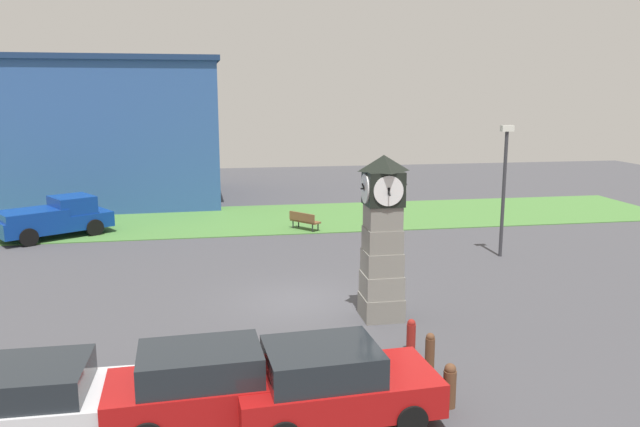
{
  "coord_description": "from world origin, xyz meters",
  "views": [
    {
      "loc": [
        -2.61,
        -18.97,
        6.6
      ],
      "look_at": [
        0.87,
        1.25,
        2.61
      ],
      "focal_mm": 35.0,
      "sensor_mm": 36.0,
      "label": 1
    }
  ],
  "objects_px": {
    "bollard_mid_row": "(430,353)",
    "pedestrian_by_cars": "(373,217)",
    "car_navy_sedan": "(39,400)",
    "street_lamp_far_side": "(504,180)",
    "car_by_building": "(332,383)",
    "bench": "(304,220)",
    "pickup_truck": "(55,218)",
    "clock_tower": "(382,240)",
    "bollard_far_row": "(411,335)",
    "bollard_near_tower": "(450,385)",
    "car_near_tower": "(213,385)"
  },
  "relations": [
    {
      "from": "car_by_building",
      "to": "street_lamp_far_side",
      "type": "xyz_separation_m",
      "value": [
        9.25,
        11.59,
        2.33
      ]
    },
    {
      "from": "clock_tower",
      "to": "bollard_far_row",
      "type": "height_order",
      "value": "clock_tower"
    },
    {
      "from": "pedestrian_by_cars",
      "to": "street_lamp_far_side",
      "type": "distance_m",
      "value": 6.34
    },
    {
      "from": "clock_tower",
      "to": "car_near_tower",
      "type": "height_order",
      "value": "clock_tower"
    },
    {
      "from": "car_by_building",
      "to": "pedestrian_by_cars",
      "type": "xyz_separation_m",
      "value": [
        4.92,
        15.69,
        0.17
      ]
    },
    {
      "from": "bollard_far_row",
      "to": "car_near_tower",
      "type": "distance_m",
      "value": 5.72
    },
    {
      "from": "clock_tower",
      "to": "bench",
      "type": "relative_size",
      "value": 3.09
    },
    {
      "from": "bollard_mid_row",
      "to": "bollard_far_row",
      "type": "height_order",
      "value": "bollard_mid_row"
    },
    {
      "from": "bollard_far_row",
      "to": "pickup_truck",
      "type": "xyz_separation_m",
      "value": [
        -12.15,
        15.27,
        0.48
      ]
    },
    {
      "from": "bollard_near_tower",
      "to": "car_by_building",
      "type": "xyz_separation_m",
      "value": [
        -2.56,
        -0.08,
        0.31
      ]
    },
    {
      "from": "bench",
      "to": "bollard_mid_row",
      "type": "bearing_deg",
      "value": -87.64
    },
    {
      "from": "bollard_mid_row",
      "to": "street_lamp_far_side",
      "type": "height_order",
      "value": "street_lamp_far_side"
    },
    {
      "from": "car_near_tower",
      "to": "pedestrian_by_cars",
      "type": "distance_m",
      "value": 17.05
    },
    {
      "from": "bench",
      "to": "bollard_near_tower",
      "type": "bearing_deg",
      "value": -88.28
    },
    {
      "from": "bollard_far_row",
      "to": "car_near_tower",
      "type": "xyz_separation_m",
      "value": [
        -5.04,
        -2.69,
        0.36
      ]
    },
    {
      "from": "bollard_near_tower",
      "to": "pedestrian_by_cars",
      "type": "relative_size",
      "value": 0.58
    },
    {
      "from": "bollard_mid_row",
      "to": "pedestrian_by_cars",
      "type": "relative_size",
      "value": 0.6
    },
    {
      "from": "car_navy_sedan",
      "to": "street_lamp_far_side",
      "type": "xyz_separation_m",
      "value": [
        14.97,
        11.23,
        2.39
      ]
    },
    {
      "from": "car_by_building",
      "to": "bench",
      "type": "distance_m",
      "value": 17.86
    },
    {
      "from": "car_navy_sedan",
      "to": "street_lamp_far_side",
      "type": "height_order",
      "value": "street_lamp_far_side"
    },
    {
      "from": "bollard_far_row",
      "to": "car_navy_sedan",
      "type": "relative_size",
      "value": 0.21
    },
    {
      "from": "street_lamp_far_side",
      "to": "car_near_tower",
      "type": "bearing_deg",
      "value": -135.86
    },
    {
      "from": "pickup_truck",
      "to": "bollard_far_row",
      "type": "bearing_deg",
      "value": -51.49
    },
    {
      "from": "pickup_truck",
      "to": "street_lamp_far_side",
      "type": "height_order",
      "value": "street_lamp_far_side"
    },
    {
      "from": "clock_tower",
      "to": "bollard_far_row",
      "type": "xyz_separation_m",
      "value": [
        0.1,
        -2.56,
        -1.92
      ]
    },
    {
      "from": "bollard_far_row",
      "to": "car_navy_sedan",
      "type": "bearing_deg",
      "value": -162.61
    },
    {
      "from": "clock_tower",
      "to": "street_lamp_far_side",
      "type": "relative_size",
      "value": 0.91
    },
    {
      "from": "pickup_truck",
      "to": "street_lamp_far_side",
      "type": "relative_size",
      "value": 0.97
    },
    {
      "from": "bollard_near_tower",
      "to": "pickup_truck",
      "type": "bearing_deg",
      "value": 123.58
    },
    {
      "from": "bench",
      "to": "car_navy_sedan",
      "type": "bearing_deg",
      "value": -114.03
    },
    {
      "from": "car_near_tower",
      "to": "pickup_truck",
      "type": "relative_size",
      "value": 0.86
    },
    {
      "from": "clock_tower",
      "to": "bollard_mid_row",
      "type": "xyz_separation_m",
      "value": [
        0.14,
        -3.85,
        -1.85
      ]
    },
    {
      "from": "bollard_far_row",
      "to": "car_by_building",
      "type": "height_order",
      "value": "car_by_building"
    },
    {
      "from": "clock_tower",
      "to": "street_lamp_far_side",
      "type": "height_order",
      "value": "street_lamp_far_side"
    },
    {
      "from": "bollard_mid_row",
      "to": "pedestrian_by_cars",
      "type": "xyz_separation_m",
      "value": [
        2.23,
        14.0,
        0.46
      ]
    },
    {
      "from": "car_navy_sedan",
      "to": "pickup_truck",
      "type": "height_order",
      "value": "pickup_truck"
    },
    {
      "from": "pickup_truck",
      "to": "street_lamp_far_side",
      "type": "distance_m",
      "value": 20.03
    },
    {
      "from": "bollard_far_row",
      "to": "car_near_tower",
      "type": "bearing_deg",
      "value": -151.93
    },
    {
      "from": "clock_tower",
      "to": "pickup_truck",
      "type": "bearing_deg",
      "value": 133.48
    },
    {
      "from": "car_near_tower",
      "to": "pedestrian_by_cars",
      "type": "relative_size",
      "value": 2.61
    },
    {
      "from": "clock_tower",
      "to": "car_navy_sedan",
      "type": "relative_size",
      "value": 1.14
    },
    {
      "from": "pickup_truck",
      "to": "pedestrian_by_cars",
      "type": "xyz_separation_m",
      "value": [
        14.42,
        -2.56,
        0.06
      ]
    },
    {
      "from": "bollard_far_row",
      "to": "street_lamp_far_side",
      "type": "height_order",
      "value": "street_lamp_far_side"
    },
    {
      "from": "bollard_mid_row",
      "to": "clock_tower",
      "type": "bearing_deg",
      "value": 92.11
    },
    {
      "from": "car_navy_sedan",
      "to": "street_lamp_far_side",
      "type": "relative_size",
      "value": 0.8
    },
    {
      "from": "car_near_tower",
      "to": "clock_tower",
      "type": "bearing_deg",
      "value": 46.73
    },
    {
      "from": "clock_tower",
      "to": "car_navy_sedan",
      "type": "distance_m",
      "value": 9.89
    },
    {
      "from": "street_lamp_far_side",
      "to": "bollard_near_tower",
      "type": "bearing_deg",
      "value": -120.17
    },
    {
      "from": "car_near_tower",
      "to": "street_lamp_far_side",
      "type": "xyz_separation_m",
      "value": [
        11.64,
        11.29,
        2.33
      ]
    },
    {
      "from": "bench",
      "to": "pedestrian_by_cars",
      "type": "height_order",
      "value": "pedestrian_by_cars"
    }
  ]
}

